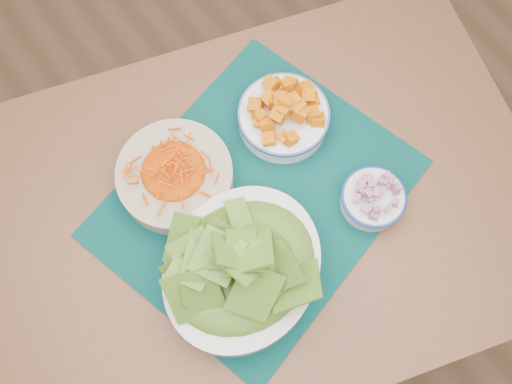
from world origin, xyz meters
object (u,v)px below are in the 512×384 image
Objects in this scene: lettuce_bowl at (242,266)px; onion_bowl at (373,198)px; table at (247,226)px; carrot_bowl at (174,174)px; squash_bowl at (284,114)px; placemat at (256,198)px.

lettuce_bowl is 0.27m from onion_bowl.
carrot_bowl is (-0.07, 0.12, 0.15)m from table.
table is 0.27m from onion_bowl.
table is 0.24m from squash_bowl.
onion_bowl is (0.16, -0.13, 0.03)m from placemat.
onion_bowl is at bearing -54.49° from placemat.
lettuce_bowl reaches higher than onion_bowl.
placemat reaches higher than table.
carrot_bowl is 2.23× the size of onion_bowl.
carrot_bowl is at bearing 137.30° from onion_bowl.
onion_bowl reaches higher than table.
lettuce_bowl is at bearing -112.13° from table.
placemat is 2.51× the size of squash_bowl.
table is 6.01× the size of squash_bowl.
placemat is at bearing 21.85° from lettuce_bowl.
carrot_bowl is 0.36m from onion_bowl.
squash_bowl is at bearing -4.97° from carrot_bowl.
placemat is 0.17m from squash_bowl.
squash_bowl reaches higher than placemat.
table is 2.40× the size of placemat.
carrot_bowl is at bearing 137.69° from table.
carrot_bowl is (-0.10, 0.11, 0.04)m from placemat.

